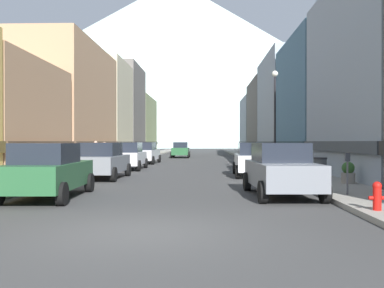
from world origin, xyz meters
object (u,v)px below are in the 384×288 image
Objects in this scene: car_right_0 at (281,169)px; fire_hydrant_near at (377,195)px; car_left_1 at (103,161)px; car_driving_0 at (181,150)px; car_left_3 at (145,153)px; car_left_2 at (128,156)px; parking_meter_near at (347,167)px; car_left_0 at (48,170)px; streetlamp_right at (275,105)px; pedestrian_2 at (104,154)px; pedestrian_0 at (265,153)px; trash_bin_right at (320,168)px; potted_plant_0 at (348,173)px; car_right_1 at (254,159)px; pedestrian_1 at (96,154)px.

car_right_0 is 4.15m from fire_hydrant_near.
car_left_1 and car_driving_0 have the same top height.
car_left_2 is at bearing -89.97° from car_left_3.
parking_meter_near is (9.55, -7.06, 0.11)m from car_left_1.
car_driving_0 is (2.20, 34.76, 0.00)m from car_left_0.
car_left_3 is at bearing 132.26° from streetlamp_right.
car_left_1 is at bearing -76.84° from pedestrian_2.
streetlamp_right is at bearing 92.00° from parking_meter_near.
car_driving_0 reaches higher than pedestrian_0.
trash_bin_right is at bearing -74.83° from car_driving_0.
parking_meter_near is 3.89m from potted_plant_0.
pedestrian_2 reaches higher than car_driving_0.
potted_plant_0 is at bearing -74.51° from car_driving_0.
car_left_2 and car_right_1 have the same top height.
streetlamp_right is at bearing 51.59° from car_left_0.
streetlamp_right is at bearing -14.89° from car_left_2.
car_left_1 is (-0.00, 7.13, 0.00)m from car_left_0.
car_left_3 is at bearing 69.33° from pedestrian_1.
streetlamp_right is at bearing -94.99° from pedestrian_0.
trash_bin_right is (10.15, 5.43, -0.26)m from car_left_0.
parking_meter_near is at bearing -66.08° from car_left_3.
fire_hydrant_near is 6.87m from potted_plant_0.
car_right_0 is 17.48m from pedestrian_1.
car_left_3 is 4.57× the size of trash_bin_right.
car_left_2 is 12.77m from pedestrian_0.
parking_meter_near is at bearing -55.51° from car_left_2.
car_driving_0 is at bearing 99.04° from car_right_0.
car_left_2 is 0.99× the size of car_right_0.
potted_plant_0 is at bearing -43.50° from car_left_2.
car_left_1 is 1.00× the size of car_left_2.
car_left_1 is 10.30m from trash_bin_right.
parking_meter_near is at bearing -77.44° from car_right_1.
car_left_1 is at bearing 90.03° from car_left_0.
pedestrian_1 is at bearing 139.29° from potted_plant_0.
car_left_3 is at bearing -99.51° from car_driving_0.
pedestrian_2 is at bearing 152.39° from streetlamp_right.
car_left_2 reaches higher than pedestrian_0.
car_right_0 reaches higher than trash_bin_right.
car_left_2 and car_left_3 have the same top height.
pedestrian_2 is (-2.45, 3.63, 0.02)m from car_left_2.
parking_meter_near is at bearing 84.37° from fire_hydrant_near.
pedestrian_0 is (7.85, -12.91, -0.03)m from car_driving_0.
parking_meter_near is (7.35, -34.69, 0.11)m from car_driving_0.
car_left_1 is 7.79m from car_right_1.
potted_plant_0 is (3.20, 2.90, -0.33)m from car_right_0.
car_right_1 is 2.56× the size of pedestrian_1.
parking_meter_near is 1.36× the size of trash_bin_right.
pedestrian_1 is at bearing 99.21° from car_left_0.
car_left_2 is at bearing -141.92° from pedestrian_0.
car_left_0 is at bearing -130.70° from car_right_1.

